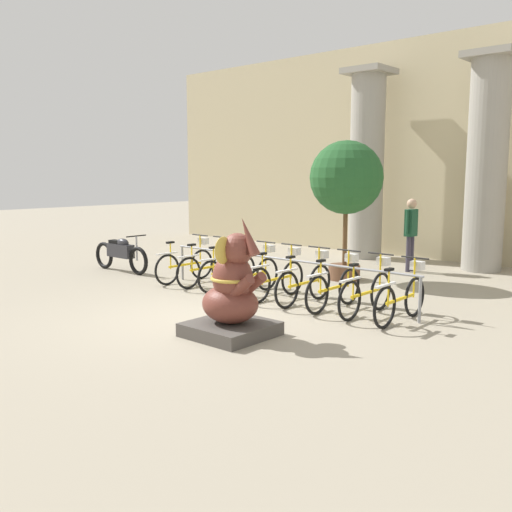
# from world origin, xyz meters

# --- Properties ---
(ground_plane) EXTENTS (60.00, 60.00, 0.00)m
(ground_plane) POSITION_xyz_m (0.00, 0.00, 0.00)
(ground_plane) COLOR #9E937F
(building_facade) EXTENTS (20.00, 0.20, 6.00)m
(building_facade) POSITION_xyz_m (0.00, 8.60, 3.00)
(building_facade) COLOR #C6B78E
(building_facade) RESTS_ON ground_plane
(column_left) EXTENTS (1.17, 1.17, 5.16)m
(column_left) POSITION_xyz_m (-1.63, 7.60, 2.62)
(column_left) COLOR gray
(column_left) RESTS_ON ground_plane
(column_right) EXTENTS (1.17, 1.17, 5.16)m
(column_right) POSITION_xyz_m (1.63, 7.60, 2.62)
(column_right) COLOR gray
(column_right) RESTS_ON ground_plane
(bike_rack) EXTENTS (5.74, 0.05, 0.77)m
(bike_rack) POSITION_xyz_m (-0.09, 1.95, 0.64)
(bike_rack) COLOR gray
(bike_rack) RESTS_ON ground_plane
(bicycle_0) EXTENTS (0.48, 1.66, 1.01)m
(bicycle_0) POSITION_xyz_m (-2.66, 1.84, 0.40)
(bicycle_0) COLOR black
(bicycle_0) RESTS_ON ground_plane
(bicycle_1) EXTENTS (0.48, 1.66, 1.01)m
(bicycle_1) POSITION_xyz_m (-2.02, 1.86, 0.40)
(bicycle_1) COLOR black
(bicycle_1) RESTS_ON ground_plane
(bicycle_2) EXTENTS (0.48, 1.66, 1.01)m
(bicycle_2) POSITION_xyz_m (-1.38, 1.86, 0.40)
(bicycle_2) COLOR black
(bicycle_2) RESTS_ON ground_plane
(bicycle_3) EXTENTS (0.48, 1.66, 1.01)m
(bicycle_3) POSITION_xyz_m (-0.73, 1.83, 0.40)
(bicycle_3) COLOR black
(bicycle_3) RESTS_ON ground_plane
(bicycle_4) EXTENTS (0.48, 1.66, 1.01)m
(bicycle_4) POSITION_xyz_m (-0.09, 1.84, 0.40)
(bicycle_4) COLOR black
(bicycle_4) RESTS_ON ground_plane
(bicycle_5) EXTENTS (0.48, 1.66, 1.01)m
(bicycle_5) POSITION_xyz_m (0.55, 1.85, 0.40)
(bicycle_5) COLOR black
(bicycle_5) RESTS_ON ground_plane
(bicycle_6) EXTENTS (0.48, 1.66, 1.01)m
(bicycle_6) POSITION_xyz_m (1.20, 1.86, 0.40)
(bicycle_6) COLOR black
(bicycle_6) RESTS_ON ground_plane
(bicycle_7) EXTENTS (0.48, 1.66, 1.01)m
(bicycle_7) POSITION_xyz_m (1.84, 1.85, 0.40)
(bicycle_7) COLOR black
(bicycle_7) RESTS_ON ground_plane
(bicycle_8) EXTENTS (0.48, 1.66, 1.01)m
(bicycle_8) POSITION_xyz_m (2.48, 1.82, 0.40)
(bicycle_8) COLOR black
(bicycle_8) RESTS_ON ground_plane
(elephant_statue) EXTENTS (1.12, 1.12, 1.78)m
(elephant_statue) POSITION_xyz_m (1.02, -0.54, 0.60)
(elephant_statue) COLOR #4C4742
(elephant_statue) RESTS_ON ground_plane
(motorcycle) EXTENTS (2.05, 0.55, 0.93)m
(motorcycle) POSITION_xyz_m (-4.80, 1.65, 0.45)
(motorcycle) COLOR black
(motorcycle) RESTS_ON ground_plane
(person_pedestrian) EXTENTS (0.23, 0.47, 1.76)m
(person_pedestrian) POSITION_xyz_m (0.39, 6.30, 1.06)
(person_pedestrian) COLOR #383342
(person_pedestrian) RESTS_ON ground_plane
(potted_tree) EXTENTS (1.61, 1.61, 3.07)m
(potted_tree) POSITION_xyz_m (-0.22, 4.36, 2.18)
(potted_tree) COLOR brown
(potted_tree) RESTS_ON ground_plane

